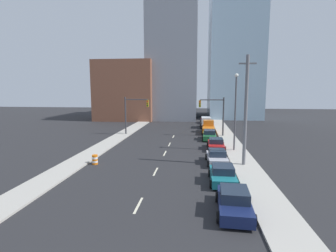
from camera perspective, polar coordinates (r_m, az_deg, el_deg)
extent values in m
cube|color=#ADA89E|center=(52.67, -6.99, -0.13)|extent=(2.63, 88.81, 0.15)
cube|color=#ADA89E|center=(51.49, 11.58, -0.42)|extent=(2.63, 88.81, 0.15)
cube|color=beige|center=(17.68, -6.47, -16.77)|extent=(0.16, 2.40, 0.01)
cube|color=beige|center=(24.14, -2.73, -9.88)|extent=(0.16, 2.40, 0.01)
cube|color=beige|center=(30.77, -0.68, -5.96)|extent=(0.16, 2.40, 0.01)
cube|color=beige|center=(35.71, 0.32, -4.01)|extent=(0.16, 2.40, 0.01)
cube|color=beige|center=(41.63, 1.19, -2.30)|extent=(0.16, 2.40, 0.01)
cube|color=brown|center=(68.63, -8.44, 7.60)|extent=(14.00, 16.00, 14.26)
cube|color=gray|center=(70.95, 1.33, 13.13)|extent=(12.00, 20.00, 27.71)
cube|color=#99B7CC|center=(76.06, 14.17, 17.23)|extent=(13.00, 20.00, 40.03)
cylinder|color=#38383D|center=(43.53, -9.23, 2.16)|extent=(0.24, 0.24, 6.21)
cylinder|color=#38383D|center=(42.88, -6.91, 5.75)|extent=(3.70, 0.16, 0.16)
cube|color=#B79319|center=(42.53, -4.46, 4.91)|extent=(0.34, 0.32, 1.10)
cylinder|color=red|center=(42.34, -4.51, 5.36)|extent=(0.22, 0.04, 0.22)
cylinder|color=#593F0C|center=(42.36, -4.50, 4.90)|extent=(0.22, 0.04, 0.22)
cylinder|color=#0C3F14|center=(42.38, -4.50, 4.44)|extent=(0.22, 0.04, 0.22)
cylinder|color=#38383D|center=(42.14, 11.95, 1.91)|extent=(0.24, 0.24, 6.21)
cylinder|color=#38383D|center=(41.81, 9.51, 5.64)|extent=(3.70, 0.16, 0.16)
cube|color=#B79319|center=(41.78, 6.95, 4.82)|extent=(0.34, 0.32, 1.10)
cylinder|color=red|center=(41.59, 6.96, 5.28)|extent=(0.22, 0.04, 0.22)
cylinder|color=#593F0C|center=(41.61, 6.95, 4.81)|extent=(0.22, 0.04, 0.22)
cylinder|color=#0C3F14|center=(41.63, 6.94, 4.35)|extent=(0.22, 0.04, 0.22)
cylinder|color=slate|center=(25.97, 16.56, 2.98)|extent=(0.32, 0.32, 10.59)
cube|color=slate|center=(26.00, 16.95, 12.90)|extent=(1.60, 0.14, 0.14)
cylinder|color=orange|center=(27.36, -15.59, -7.83)|extent=(0.56, 0.56, 0.19)
cylinder|color=white|center=(27.31, -15.60, -7.44)|extent=(0.56, 0.56, 0.19)
cylinder|color=orange|center=(27.26, -15.62, -7.06)|extent=(0.56, 0.56, 0.19)
cylinder|color=white|center=(27.21, -15.63, -6.67)|extent=(0.56, 0.56, 0.19)
cylinder|color=orange|center=(27.16, -15.65, -6.28)|extent=(0.56, 0.56, 0.19)
cylinder|color=#4C4C51|center=(32.16, 14.41, 2.37)|extent=(0.20, 0.20, 8.82)
sphere|color=white|center=(32.07, 14.70, 10.63)|extent=(0.44, 0.44, 0.44)
cube|color=#141E47|center=(16.94, 14.18, -16.20)|extent=(2.07, 4.65, 0.68)
cube|color=#1E2838|center=(16.69, 14.26, -14.15)|extent=(1.73, 2.13, 0.62)
cylinder|color=black|center=(18.26, 10.66, -14.94)|extent=(0.25, 0.66, 0.65)
cylinder|color=black|center=(18.42, 16.85, -14.94)|extent=(0.25, 0.66, 0.65)
cylinder|color=black|center=(15.68, 10.93, -18.94)|extent=(0.25, 0.66, 0.65)
cylinder|color=black|center=(15.87, 18.27, -18.86)|extent=(0.25, 0.66, 0.65)
cube|color=#196B75|center=(21.79, 11.81, -10.69)|extent=(1.91, 4.28, 0.64)
cube|color=#1E2838|center=(21.60, 11.85, -9.15)|extent=(1.68, 1.93, 0.58)
cylinder|color=black|center=(23.03, 9.03, -10.07)|extent=(0.22, 0.61, 0.61)
cylinder|color=black|center=(23.21, 13.95, -10.07)|extent=(0.22, 0.61, 0.61)
cylinder|color=black|center=(20.53, 9.34, -12.34)|extent=(0.22, 0.61, 0.61)
cylinder|color=black|center=(20.72, 14.89, -12.31)|extent=(0.22, 0.61, 0.61)
cube|color=#B2B2BC|center=(27.05, 10.61, -6.97)|extent=(2.01, 4.39, 0.64)
cube|color=#1E2838|center=(26.91, 10.64, -5.70)|extent=(1.69, 2.01, 0.59)
cylinder|color=black|center=(28.30, 8.36, -6.62)|extent=(0.24, 0.64, 0.63)
cylinder|color=black|center=(28.51, 12.21, -6.61)|extent=(0.24, 0.64, 0.63)
cylinder|color=black|center=(25.72, 8.80, -8.12)|extent=(0.24, 0.64, 0.63)
cylinder|color=black|center=(25.95, 13.04, -8.09)|extent=(0.24, 0.64, 0.63)
cube|color=red|center=(33.40, 10.40, -4.14)|extent=(1.95, 4.49, 0.60)
cube|color=#1E2838|center=(33.28, 10.42, -3.15)|extent=(1.69, 2.03, 0.57)
cylinder|color=black|center=(34.74, 8.65, -3.89)|extent=(0.23, 0.66, 0.66)
cylinder|color=black|center=(34.85, 11.87, -3.93)|extent=(0.23, 0.66, 0.66)
cylinder|color=black|center=(32.03, 8.78, -4.90)|extent=(0.23, 0.66, 0.66)
cylinder|color=black|center=(32.16, 12.27, -4.94)|extent=(0.23, 0.66, 0.66)
cube|color=#1E6033|center=(39.46, 9.01, -2.20)|extent=(1.97, 4.68, 0.66)
cube|color=#1E2838|center=(39.35, 9.02, -1.29)|extent=(1.68, 2.13, 0.62)
cylinder|color=black|center=(40.89, 7.63, -2.07)|extent=(0.24, 0.70, 0.70)
cylinder|color=black|center=(40.93, 10.30, -2.11)|extent=(0.24, 0.70, 0.70)
cylinder|color=black|center=(38.07, 7.60, -2.81)|extent=(0.24, 0.70, 0.70)
cylinder|color=black|center=(38.11, 10.47, -2.86)|extent=(0.24, 0.70, 0.70)
cube|color=orange|center=(45.41, 8.79, -0.69)|extent=(2.18, 6.08, 0.99)
cube|color=orange|center=(46.18, 8.80, 0.67)|extent=(1.82, 1.86, 0.95)
cylinder|color=black|center=(47.31, 7.49, -0.75)|extent=(0.24, 0.65, 0.64)
cylinder|color=black|center=(47.34, 10.01, -0.79)|extent=(0.24, 0.65, 0.64)
cylinder|color=black|center=(43.62, 7.45, -1.48)|extent=(0.24, 0.65, 0.64)
cylinder|color=black|center=(43.65, 10.19, -1.53)|extent=(0.24, 0.65, 0.64)
cube|color=black|center=(51.82, 8.26, 0.14)|extent=(2.03, 5.49, 0.54)
cube|color=silver|center=(51.43, 8.29, 1.14)|extent=(1.77, 3.41, 1.35)
cylinder|color=black|center=(53.48, 7.09, 0.27)|extent=(0.23, 0.67, 0.67)
cylinder|color=black|center=(53.57, 9.27, 0.24)|extent=(0.23, 0.67, 0.67)
cylinder|color=black|center=(50.12, 7.18, -0.24)|extent=(0.23, 0.67, 0.67)
cylinder|color=black|center=(50.21, 9.50, -0.27)|extent=(0.23, 0.67, 0.67)
cube|color=maroon|center=(58.92, 8.15, 1.12)|extent=(2.01, 4.79, 0.68)
cube|color=#1E2838|center=(58.85, 8.16, 1.75)|extent=(1.70, 2.18, 0.62)
cylinder|color=black|center=(60.35, 7.15, 1.11)|extent=(0.24, 0.63, 0.63)
cylinder|color=black|center=(60.47, 8.97, 1.09)|extent=(0.24, 0.63, 0.63)
cylinder|color=black|center=(57.44, 7.28, 0.77)|extent=(0.24, 0.63, 0.63)
cylinder|color=black|center=(57.56, 9.19, 0.75)|extent=(0.24, 0.63, 0.63)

